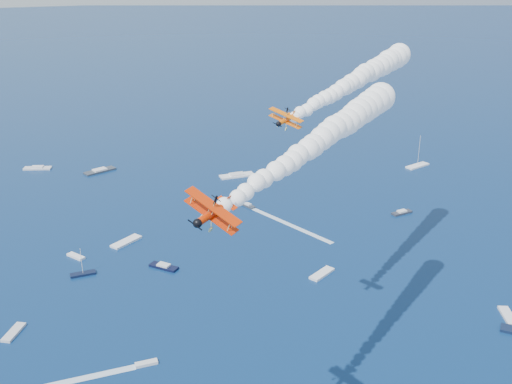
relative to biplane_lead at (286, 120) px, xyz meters
name	(u,v)px	position (x,y,z in m)	size (l,w,h in m)	color
biplane_lead	(286,120)	(0.00, 0.00, 0.00)	(6.43, 7.21, 4.34)	#FD6605
biplane_trail	(213,213)	(-24.18, -32.37, -2.57)	(7.87, 8.82, 5.32)	red
smoke_trail_lead	(354,81)	(24.35, 18.03, 2.31)	(49.97, 38.56, 10.70)	white
smoke_trail_trail	(318,141)	(0.02, -14.14, -0.26)	(49.69, 38.93, 10.70)	white
spectator_boats	(140,233)	(-18.06, 80.59, -57.83)	(229.94, 183.18, 0.70)	silver
boat_wakes	(86,261)	(-36.92, 67.55, -58.15)	(149.57, 120.88, 0.04)	white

